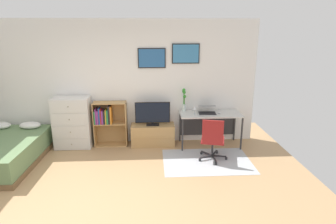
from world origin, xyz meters
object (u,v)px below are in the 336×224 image
(wine_glass, at_px, (195,108))
(desk, at_px, (209,118))
(laptop, at_px, (207,110))
(office_chair, at_px, (213,139))
(bamboo_vase, at_px, (184,99))
(television, at_px, (153,114))
(computer_mouse, at_px, (219,113))
(dresser, at_px, (73,123))
(tv_stand, at_px, (153,135))
(bookshelf, at_px, (108,120))

(wine_glass, bearing_deg, desk, 19.98)
(desk, relative_size, laptop, 3.16)
(office_chair, height_order, bamboo_vase, bamboo_vase)
(television, distance_m, computer_mouse, 1.44)
(dresser, relative_size, laptop, 2.65)
(dresser, relative_size, television, 1.46)
(tv_stand, distance_m, bamboo_vase, 1.04)
(bookshelf, relative_size, bamboo_vase, 1.90)
(tv_stand, relative_size, desk, 0.72)
(tv_stand, bearing_deg, bamboo_vase, 7.49)
(desk, relative_size, wine_glass, 7.31)
(bookshelf, bearing_deg, tv_stand, -3.01)
(computer_mouse, bearing_deg, wine_glass, -179.94)
(desk, bearing_deg, tv_stand, 179.00)
(bookshelf, relative_size, television, 1.29)
(dresser, distance_m, computer_mouse, 3.16)
(dresser, relative_size, bamboo_vase, 2.15)
(television, distance_m, office_chair, 1.45)
(bamboo_vase, distance_m, wine_glass, 0.34)
(office_chair, xyz_separation_m, computer_mouse, (0.29, 0.73, 0.30))
(dresser, bearing_deg, bamboo_vase, 2.51)
(television, bearing_deg, desk, 0.03)
(desk, xyz_separation_m, computer_mouse, (0.19, -0.13, 0.15))
(bookshelf, bearing_deg, desk, -1.88)
(tv_stand, height_order, bamboo_vase, bamboo_vase)
(television, bearing_deg, laptop, -1.08)
(bookshelf, distance_m, wine_glass, 1.91)
(bookshelf, bearing_deg, computer_mouse, -4.74)
(bookshelf, distance_m, laptop, 2.17)
(dresser, bearing_deg, desk, -0.13)
(dresser, distance_m, office_chair, 2.99)
(tv_stand, distance_m, office_chair, 1.46)
(office_chair, distance_m, computer_mouse, 0.84)
(desk, xyz_separation_m, wine_glass, (-0.35, -0.13, 0.27))
(television, xyz_separation_m, office_chair, (1.15, -0.86, -0.27))
(laptop, distance_m, wine_glass, 0.31)
(office_chair, relative_size, wine_glass, 4.78)
(television, relative_size, wine_glass, 4.20)
(desk, bearing_deg, dresser, 179.87)
(dresser, distance_m, television, 1.73)
(tv_stand, bearing_deg, laptop, -2.16)
(laptop, bearing_deg, dresser, -177.22)
(television, bearing_deg, bookshelf, 175.69)
(office_chair, distance_m, wine_glass, 0.88)
(tv_stand, xyz_separation_m, laptop, (1.18, -0.04, 0.57))
(dresser, height_order, office_chair, dresser)
(office_chair, bearing_deg, bamboo_vase, 129.48)
(desk, bearing_deg, bamboo_vase, 168.57)
(television, height_order, bamboo_vase, bamboo_vase)
(desk, bearing_deg, computer_mouse, -34.23)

